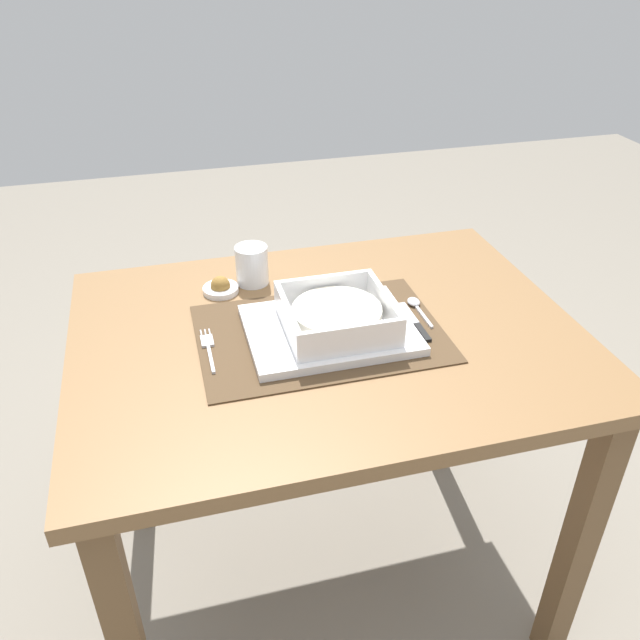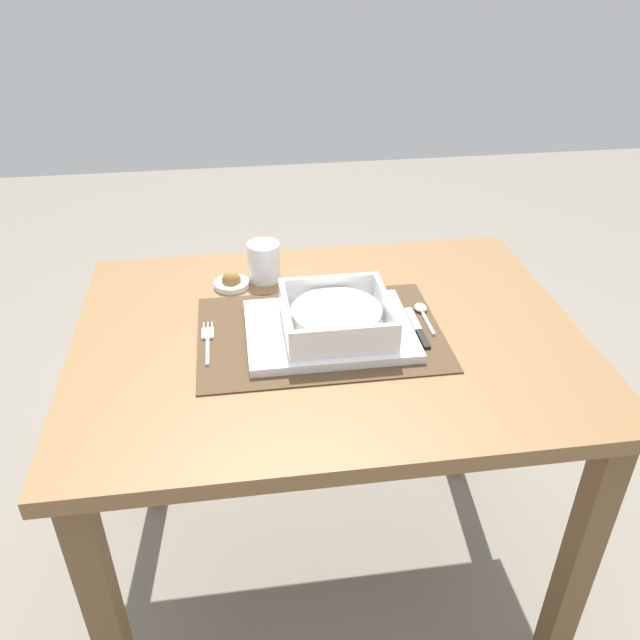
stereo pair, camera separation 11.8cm
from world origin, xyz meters
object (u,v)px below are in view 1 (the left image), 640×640
at_px(condiment_saucer, 221,288).
at_px(spoon, 416,305).
at_px(porridge_bowl, 337,316).
at_px(butter_knife, 416,324).
at_px(fork, 208,347).
at_px(drinking_glass, 252,267).
at_px(bread_knife, 405,322).
at_px(dining_table, 327,376).

bearing_deg(condiment_saucer, spoon, -24.09).
height_order(porridge_bowl, butter_knife, porridge_bowl).
bearing_deg(fork, porridge_bowl, -5.27).
bearing_deg(spoon, butter_knife, -111.63).
bearing_deg(porridge_bowl, drinking_glass, 115.78).
bearing_deg(butter_knife, fork, 172.57).
bearing_deg(bread_knife, condiment_saucer, 151.82).
relative_size(fork, drinking_glass, 1.67).
height_order(butter_knife, drinking_glass, drinking_glass).
bearing_deg(spoon, fork, -175.61).
height_order(fork, condiment_saucer, condiment_saucer).
height_order(porridge_bowl, bread_knife, porridge_bowl).
xyz_separation_m(porridge_bowl, butter_knife, (0.15, -0.01, -0.03)).
bearing_deg(drinking_glass, condiment_saucer, -161.62).
height_order(fork, bread_knife, bread_knife).
distance_m(bread_knife, condiment_saucer, 0.38).
relative_size(butter_knife, drinking_glass, 1.68).
distance_m(spoon, butter_knife, 0.07).
xyz_separation_m(butter_knife, condiment_saucer, (-0.34, 0.22, 0.00)).
bearing_deg(porridge_bowl, fork, 176.32).
bearing_deg(dining_table, bread_knife, -6.53).
bearing_deg(drinking_glass, porridge_bowl, -64.22).
relative_size(spoon, condiment_saucer, 1.48).
height_order(dining_table, butter_knife, butter_knife).
xyz_separation_m(porridge_bowl, drinking_glass, (-0.11, 0.24, -0.00)).
relative_size(dining_table, fork, 6.81).
relative_size(butter_knife, bread_knife, 1.02).
bearing_deg(bread_knife, drinking_glass, 141.99).
xyz_separation_m(dining_table, drinking_glass, (-0.10, 0.22, 0.14)).
distance_m(porridge_bowl, condiment_saucer, 0.28).
bearing_deg(butter_knife, spoon, 65.46).
bearing_deg(butter_knife, porridge_bowl, 172.49).
distance_m(dining_table, spoon, 0.22).
bearing_deg(porridge_bowl, butter_knife, -3.82).
bearing_deg(fork, drinking_glass, 60.28).
xyz_separation_m(bread_knife, drinking_glass, (-0.25, 0.24, 0.03)).
height_order(dining_table, drinking_glass, drinking_glass).
distance_m(spoon, bread_knife, 0.07).
height_order(drinking_glass, condiment_saucer, drinking_glass).
distance_m(fork, bread_knife, 0.37).
xyz_separation_m(porridge_bowl, bread_knife, (0.13, 0.00, -0.03)).
relative_size(spoon, drinking_glass, 1.31).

